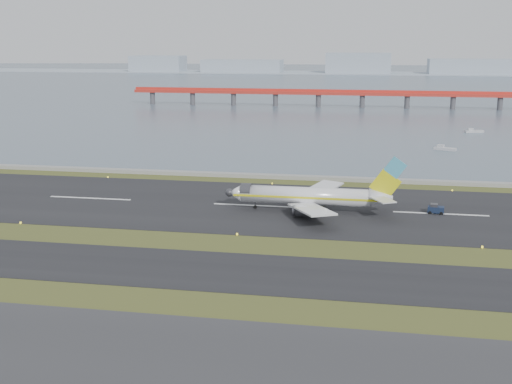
% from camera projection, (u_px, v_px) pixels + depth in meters
% --- Properties ---
extents(ground, '(1000.00, 1000.00, 0.00)m').
position_uv_depth(ground, '(229.00, 248.00, 115.58)').
color(ground, '#324619').
rests_on(ground, ground).
extents(taxiway_strip, '(1000.00, 18.00, 0.10)m').
position_uv_depth(taxiway_strip, '(213.00, 270.00, 104.08)').
color(taxiway_strip, black).
rests_on(taxiway_strip, ground).
extents(runway_strip, '(1000.00, 45.00, 0.10)m').
position_uv_depth(runway_strip, '(257.00, 206.00, 144.31)').
color(runway_strip, black).
rests_on(runway_strip, ground).
extents(seawall, '(1000.00, 2.50, 1.00)m').
position_uv_depth(seawall, '(276.00, 177.00, 172.94)').
color(seawall, gray).
rests_on(seawall, ground).
extents(bay_water, '(1400.00, 800.00, 1.30)m').
position_uv_depth(bay_water, '(342.00, 82.00, 556.20)').
color(bay_water, '#4B5C6B').
rests_on(bay_water, ground).
extents(red_pier, '(260.00, 5.00, 10.20)m').
position_uv_depth(red_pier, '(362.00, 94.00, 349.98)').
color(red_pier, red).
rests_on(red_pier, ground).
extents(far_shoreline, '(1400.00, 80.00, 60.50)m').
position_uv_depth(far_shoreline, '(361.00, 68.00, 705.74)').
color(far_shoreline, '#9AA8B6').
rests_on(far_shoreline, ground).
extents(airliner, '(38.52, 32.89, 12.80)m').
position_uv_depth(airliner, '(312.00, 196.00, 138.89)').
color(airliner, white).
rests_on(airliner, ground).
extents(pushback_tug, '(3.60, 2.37, 2.18)m').
position_uv_depth(pushback_tug, '(436.00, 209.00, 137.71)').
color(pushback_tug, '#142039').
rests_on(pushback_tug, ground).
extents(workboat_near, '(7.65, 4.97, 1.78)m').
position_uv_depth(workboat_near, '(444.00, 148.00, 216.94)').
color(workboat_near, '#B5B6BA').
rests_on(workboat_near, ground).
extents(workboat_far, '(7.60, 3.74, 1.77)m').
position_uv_depth(workboat_far, '(474.00, 131.00, 257.93)').
color(workboat_far, '#B5B6BA').
rests_on(workboat_far, ground).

